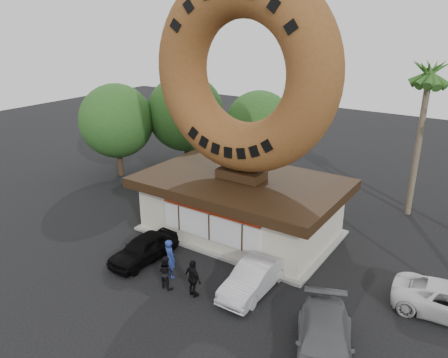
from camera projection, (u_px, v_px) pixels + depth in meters
ground at (174, 280)px, 20.74m from camera, size 90.00×90.00×0.00m
donut_shop at (241, 204)px, 24.77m from camera, size 11.20×7.20×3.80m
giant_donut at (243, 72)px, 22.24m from camera, size 10.53×2.68×10.53m
tree_west at (186, 113)px, 34.20m from camera, size 6.00×6.00×7.65m
tree_mid at (259, 125)px, 33.09m from camera, size 5.20×5.20×6.63m
tree_far at (117, 121)px, 33.02m from camera, size 5.60×5.60×7.14m
palm_near at (429, 79)px, 24.77m from camera, size 2.60×2.60×9.75m
street_lamp at (291, 120)px, 32.59m from camera, size 2.11×0.20×8.00m
person_left at (170, 258)px, 20.67m from camera, size 0.83×0.68×1.96m
person_center at (166, 272)px, 19.90m from camera, size 0.83×0.67×1.60m
person_right at (193, 278)px, 19.23m from camera, size 1.14×0.72×1.80m
car_black at (144, 248)px, 22.18m from camera, size 1.81×4.05×1.35m
car_silver at (253, 278)px, 19.66m from camera, size 1.48×4.21×1.38m
car_grey at (324, 343)px, 15.68m from camera, size 3.71×5.38×1.45m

